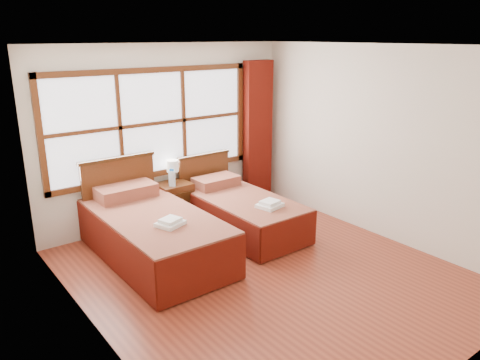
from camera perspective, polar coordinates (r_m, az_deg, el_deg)
floor at (r=5.66m, az=3.12°, el=-11.25°), size 4.50×4.50×0.00m
ceiling at (r=4.98m, az=3.63°, el=16.07°), size 4.50×4.50×0.00m
wall_back at (r=6.98m, az=-8.81°, el=5.49°), size 4.00×0.00×4.00m
wall_left at (r=4.21m, az=-17.83°, el=-3.06°), size 0.00×4.50×4.50m
wall_right at (r=6.61m, az=16.66°, el=4.31°), size 0.00×4.50×4.50m
window at (r=6.79m, az=-10.58°, el=6.80°), size 3.16×0.06×1.56m
curtain at (r=7.77m, az=2.16°, el=5.90°), size 0.50×0.16×2.30m
bed_left at (r=6.00m, az=-10.64°, el=-6.24°), size 1.15×2.22×1.12m
bed_right at (r=6.70m, az=0.10°, el=-3.81°), size 0.98×2.00×0.95m
nightstand at (r=7.00m, az=-8.00°, el=-2.86°), size 0.47×0.46×0.63m
towels_left at (r=5.47m, az=-8.49°, el=-5.14°), size 0.36×0.34×0.09m
towels_right at (r=6.23m, az=3.66°, el=-2.98°), size 0.35×0.32×0.09m
lamp at (r=6.88m, az=-8.22°, el=1.62°), size 0.17×0.17×0.34m
bottle_near at (r=6.74m, az=-8.16°, el=0.20°), size 0.07×0.07×0.26m
bottle_far at (r=6.75m, az=-8.43°, el=0.22°), size 0.07×0.07×0.26m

